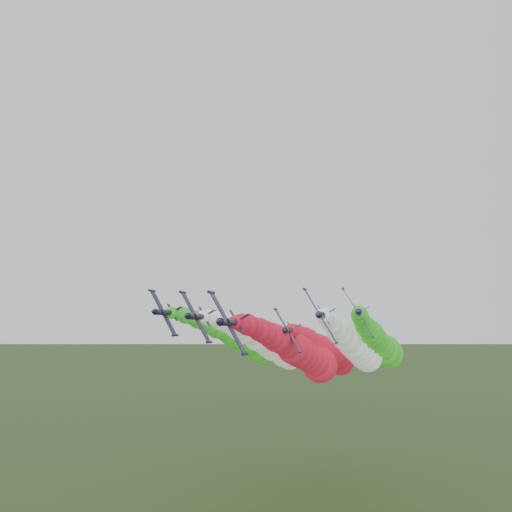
% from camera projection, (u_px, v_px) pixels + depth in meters
% --- Properties ---
extents(jet_lead, '(14.73, 69.34, 19.06)m').
position_uv_depth(jet_lead, '(301.00, 353.00, 109.55)').
color(jet_lead, '#111234').
rests_on(jet_lead, ground).
extents(jet_inner_left, '(13.94, 68.55, 18.27)m').
position_uv_depth(jet_inner_left, '(268.00, 344.00, 123.95)').
color(jet_inner_left, '#111234').
rests_on(jet_inner_left, ground).
extents(jet_inner_right, '(14.15, 68.76, 18.49)m').
position_uv_depth(jet_inner_right, '(355.00, 346.00, 119.37)').
color(jet_inner_right, '#111234').
rests_on(jet_inner_right, ground).
extents(jet_outer_left, '(14.32, 68.93, 18.65)m').
position_uv_depth(jet_outer_left, '(242.00, 341.00, 134.62)').
color(jet_outer_left, '#111234').
rests_on(jet_outer_left, ground).
extents(jet_outer_right, '(14.58, 69.19, 18.91)m').
position_uv_depth(jet_outer_right, '(379.00, 343.00, 127.77)').
color(jet_outer_right, '#111234').
rests_on(jet_outer_right, ground).
extents(jet_trail, '(14.42, 69.03, 18.75)m').
position_uv_depth(jet_trail, '(327.00, 352.00, 138.85)').
color(jet_trail, '#111234').
rests_on(jet_trail, ground).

